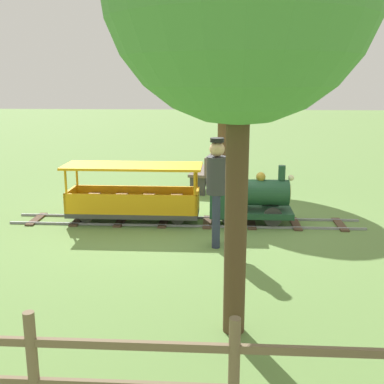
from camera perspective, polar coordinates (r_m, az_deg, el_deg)
ground_plane at (r=8.36m, az=-0.91°, el=-3.66°), size 60.00×60.00×0.00m
track at (r=8.35m, az=-0.77°, el=-3.55°), size 0.73×6.05×0.04m
locomotive at (r=8.22m, az=6.43°, el=-0.54°), size 0.69×1.45×0.99m
passenger_car at (r=8.35m, az=-6.95°, el=-0.76°), size 0.79×2.35×0.97m
conductor_person at (r=7.00m, az=2.94°, el=1.03°), size 0.30×0.30×1.62m
park_bench at (r=10.73m, az=1.62°, el=2.48°), size 1.35×0.62×0.82m
oak_tree_near at (r=10.92m, az=4.09°, el=14.56°), size 2.43×2.43×3.92m
fence_section at (r=3.57m, az=-7.13°, el=-20.24°), size 0.08×7.13×0.90m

